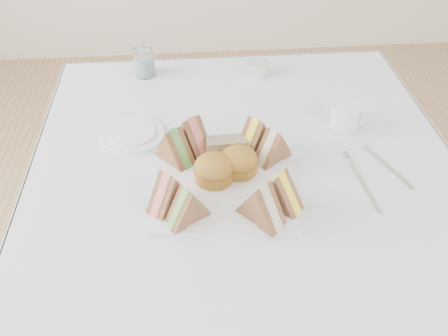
{
  "coord_description": "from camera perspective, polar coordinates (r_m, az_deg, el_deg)",
  "views": [
    {
      "loc": [
        -0.12,
        -0.87,
        1.48
      ],
      "look_at": [
        -0.06,
        -0.09,
        0.8
      ],
      "focal_mm": 38.0,
      "sensor_mm": 36.0,
      "label": 1
    }
  ],
  "objects": [
    {
      "name": "sandwich_br_a",
      "position": [
        1.1,
        5.93,
        2.77
      ],
      "size": [
        0.1,
        0.09,
        0.09
      ],
      "primitive_type": null,
      "rotation": [
        0.0,
        0.0,
        -2.48
      ],
      "color": "#976648",
      "rests_on": "serving_plate"
    },
    {
      "name": "scone_right",
      "position": [
        1.07,
        1.77,
        0.82
      ],
      "size": [
        0.12,
        0.12,
        0.06
      ],
      "primitive_type": "cylinder",
      "rotation": [
        0.0,
        0.0,
        0.42
      ],
      "color": "#A2712C",
      "rests_on": "serving_plate"
    },
    {
      "name": "serving_plate",
      "position": [
        1.07,
        0.0,
        -1.78
      ],
      "size": [
        0.33,
        0.33,
        0.01
      ],
      "primitive_type": "cube",
      "rotation": [
        0.0,
        0.0,
        -0.08
      ],
      "color": "white",
      "rests_on": "tablecloth"
    },
    {
      "name": "sandwich_br_b",
      "position": [
        1.13,
        3.77,
        4.1
      ],
      "size": [
        0.11,
        0.1,
        0.09
      ],
      "primitive_type": null,
      "rotation": [
        0.0,
        0.0,
        -2.4
      ],
      "color": "#976648",
      "rests_on": "serving_plate"
    },
    {
      "name": "sandwich_fr_a",
      "position": [
        0.99,
        6.69,
        -2.52
      ],
      "size": [
        0.11,
        0.1,
        0.09
      ],
      "primitive_type": null,
      "rotation": [
        0.0,
        0.0,
        -0.71
      ],
      "color": "#976648",
      "rests_on": "serving_plate"
    },
    {
      "name": "water_glass",
      "position": [
        1.47,
        -9.62,
        12.48
      ],
      "size": [
        0.07,
        0.07,
        0.09
      ],
      "primitive_type": "cylinder",
      "rotation": [
        0.0,
        0.0,
        0.28
      ],
      "color": "white",
      "rests_on": "tablecloth"
    },
    {
      "name": "side_plate",
      "position": [
        1.23,
        -10.86,
        3.97
      ],
      "size": [
        0.17,
        0.17,
        0.01
      ],
      "primitive_type": "cylinder",
      "rotation": [
        0.0,
        0.0,
        0.1
      ],
      "color": "white",
      "rests_on": "tablecloth"
    },
    {
      "name": "scone_left",
      "position": [
        1.05,
        -1.22,
        -0.13
      ],
      "size": [
        0.1,
        0.1,
        0.06
      ],
      "primitive_type": "cylinder",
      "rotation": [
        0.0,
        0.0,
        -0.14
      ],
      "color": "#A2712C",
      "rests_on": "serving_plate"
    },
    {
      "name": "table",
      "position": [
        1.42,
        1.99,
        -10.53
      ],
      "size": [
        0.9,
        0.9,
        0.74
      ],
      "primitive_type": "cube",
      "color": "brown",
      "rests_on": "floor"
    },
    {
      "name": "floor",
      "position": [
        1.72,
        1.7,
        -18.22
      ],
      "size": [
        4.0,
        4.0,
        0.0
      ],
      "primitive_type": "plane",
      "color": "#9E7751",
      "rests_on": "ground"
    },
    {
      "name": "fork",
      "position": [
        1.11,
        16.46,
        -2.04
      ],
      "size": [
        0.03,
        0.18,
        0.0
      ],
      "primitive_type": "cube",
      "rotation": [
        0.0,
        0.0,
        0.09
      ],
      "color": "white",
      "rests_on": "tablecloth"
    },
    {
      "name": "sandwich_fr_b",
      "position": [
        0.95,
        4.57,
        -4.1
      ],
      "size": [
        0.1,
        0.11,
        0.09
      ],
      "primitive_type": null,
      "rotation": [
        0.0,
        0.0,
        -0.86
      ],
      "color": "#976648",
      "rests_on": "serving_plate"
    },
    {
      "name": "sandwich_bl_b",
      "position": [
        1.12,
        -3.87,
        4.14
      ],
      "size": [
        0.1,
        0.11,
        0.09
      ],
      "primitive_type": null,
      "rotation": [
        0.0,
        0.0,
        2.21
      ],
      "color": "#976648",
      "rests_on": "serving_plate"
    },
    {
      "name": "sandwich_bl_a",
      "position": [
        1.1,
        -6.01,
        2.8
      ],
      "size": [
        0.1,
        0.11,
        0.09
      ],
      "primitive_type": null,
      "rotation": [
        0.0,
        0.0,
        2.25
      ],
      "color": "#976648",
      "rests_on": "serving_plate"
    },
    {
      "name": "knife",
      "position": [
        1.18,
        19.02,
        0.16
      ],
      "size": [
        0.07,
        0.17,
        0.0
      ],
      "primitive_type": "cube",
      "rotation": [
        0.0,
        0.0,
        0.36
      ],
      "color": "white",
      "rests_on": "tablecloth"
    },
    {
      "name": "tea_strainer",
      "position": [
        1.46,
        4.09,
        11.78
      ],
      "size": [
        0.08,
        0.08,
        0.04
      ],
      "primitive_type": "cylinder",
      "rotation": [
        0.0,
        0.0,
        -0.22
      ],
      "color": "white",
      "rests_on": "tablecloth"
    },
    {
      "name": "creamer_jug",
      "position": [
        1.26,
        14.36,
        5.96
      ],
      "size": [
        0.09,
        0.09,
        0.06
      ],
      "primitive_type": "cylinder",
      "rotation": [
        0.0,
        0.0,
        -0.38
      ],
      "color": "white",
      "rests_on": "tablecloth"
    },
    {
      "name": "tablecloth",
      "position": [
        1.15,
        2.42,
        1.14
      ],
      "size": [
        1.02,
        1.02,
        0.01
      ],
      "primitive_type": "cube",
      "color": "white",
      "rests_on": "table"
    },
    {
      "name": "pastry_slice",
      "position": [
        1.12,
        0.25,
        2.57
      ],
      "size": [
        0.1,
        0.04,
        0.04
      ],
      "primitive_type": "cube",
      "rotation": [
        0.0,
        0.0,
        0.03
      ],
      "color": "tan",
      "rests_on": "serving_plate"
    },
    {
      "name": "sandwich_fl_b",
      "position": [
        0.96,
        -4.45,
        -4.38
      ],
      "size": [
        0.1,
        0.08,
        0.08
      ],
      "primitive_type": null,
      "rotation": [
        0.0,
        0.0,
        0.54
      ],
      "color": "#976648",
      "rests_on": "serving_plate"
    },
    {
      "name": "sandwich_fl_a",
      "position": [
        0.99,
        -6.63,
        -2.59
      ],
      "size": [
        0.11,
        0.1,
        0.09
      ],
      "primitive_type": null,
      "rotation": [
        0.0,
        0.0,
        0.76
      ],
      "color": "#976648",
      "rests_on": "serving_plate"
    }
  ]
}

